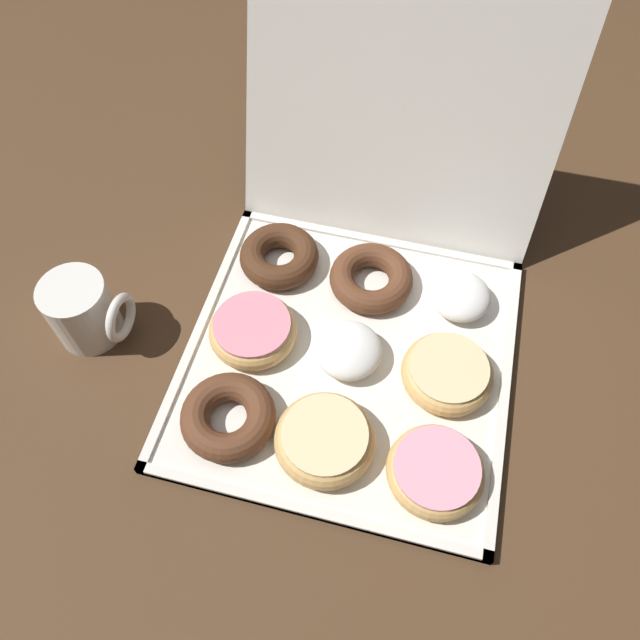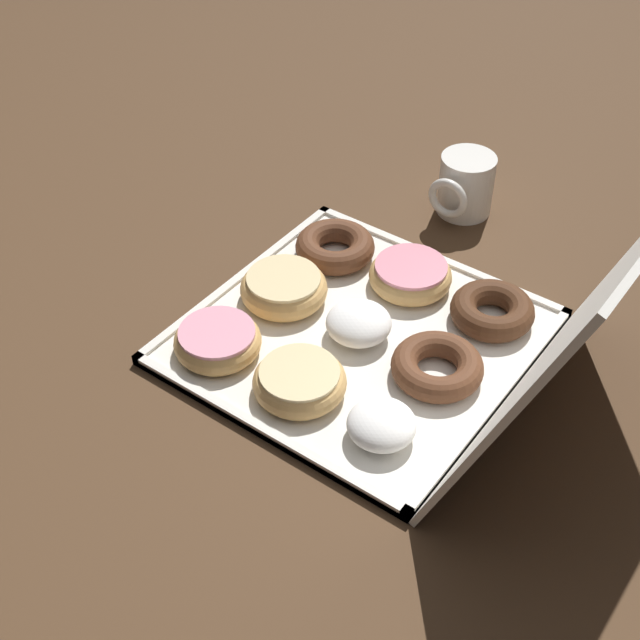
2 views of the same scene
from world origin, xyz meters
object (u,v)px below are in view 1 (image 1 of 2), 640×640
(chocolate_cake_ring_donut_6, at_px, (279,256))
(powdered_filled_donut_8, at_px, (460,296))
(glazed_ring_donut_1, at_px, (322,439))
(pink_frosted_donut_2, at_px, (435,471))
(chocolate_cake_ring_donut_7, at_px, (371,278))
(donut_box, at_px, (347,360))
(chocolate_cake_ring_donut_0, at_px, (228,417))
(powdered_filled_donut_4, at_px, (352,348))
(glazed_ring_donut_5, at_px, (447,373))
(coffee_mug, at_px, (84,310))
(pink_frosted_donut_3, at_px, (254,327))

(chocolate_cake_ring_donut_6, xyz_separation_m, powdered_filled_donut_8, (0.26, -0.01, 0.00))
(glazed_ring_donut_1, height_order, pink_frosted_donut_2, glazed_ring_donut_1)
(chocolate_cake_ring_donut_7, relative_size, powdered_filled_donut_8, 1.42)
(donut_box, relative_size, pink_frosted_donut_2, 3.68)
(chocolate_cake_ring_donut_7, bearing_deg, chocolate_cake_ring_donut_6, 177.74)
(chocolate_cake_ring_donut_0, xyz_separation_m, powdered_filled_donut_4, (0.12, 0.13, 0.00))
(glazed_ring_donut_1, bearing_deg, chocolate_cake_ring_donut_0, 179.81)
(pink_frosted_donut_2, height_order, chocolate_cake_ring_donut_7, same)
(donut_box, xyz_separation_m, chocolate_cake_ring_donut_6, (-0.13, 0.13, 0.02))
(glazed_ring_donut_5, height_order, coffee_mug, coffee_mug)
(pink_frosted_donut_3, bearing_deg, glazed_ring_donut_5, -0.99)
(chocolate_cake_ring_donut_0, height_order, pink_frosted_donut_3, same)
(chocolate_cake_ring_donut_0, bearing_deg, glazed_ring_donut_5, 26.43)
(chocolate_cake_ring_donut_0, height_order, glazed_ring_donut_1, glazed_ring_donut_1)
(chocolate_cake_ring_donut_0, relative_size, powdered_filled_donut_4, 1.33)
(glazed_ring_donut_1, xyz_separation_m, powdered_filled_donut_8, (0.13, 0.24, -0.00))
(pink_frosted_donut_2, bearing_deg, glazed_ring_donut_5, 91.87)
(glazed_ring_donut_5, bearing_deg, chocolate_cake_ring_donut_0, -153.57)
(chocolate_cake_ring_donut_7, distance_m, coffee_mug, 0.38)
(glazed_ring_donut_5, xyz_separation_m, powdered_filled_donut_8, (0.00, 0.12, 0.00))
(glazed_ring_donut_1, xyz_separation_m, chocolate_cake_ring_donut_6, (-0.13, 0.25, -0.00))
(coffee_mug, bearing_deg, powdered_filled_donut_8, 18.43)
(pink_frosted_donut_2, distance_m, pink_frosted_donut_3, 0.29)
(pink_frosted_donut_2, distance_m, glazed_ring_donut_5, 0.13)
(chocolate_cake_ring_donut_6, relative_size, coffee_mug, 1.07)
(donut_box, distance_m, powdered_filled_donut_8, 0.18)
(pink_frosted_donut_3, height_order, chocolate_cake_ring_donut_6, same)
(pink_frosted_donut_3, xyz_separation_m, glazed_ring_donut_5, (0.26, -0.00, -0.00))
(donut_box, xyz_separation_m, chocolate_cake_ring_donut_7, (0.01, 0.12, 0.02))
(glazed_ring_donut_5, height_order, chocolate_cake_ring_donut_7, glazed_ring_donut_5)
(powdered_filled_donut_4, bearing_deg, coffee_mug, -173.26)
(glazed_ring_donut_1, height_order, powdered_filled_donut_4, powdered_filled_donut_4)
(glazed_ring_donut_5, bearing_deg, chocolate_cake_ring_donut_6, 153.56)
(powdered_filled_donut_4, xyz_separation_m, powdered_filled_donut_8, (0.12, 0.12, -0.00))
(powdered_filled_donut_4, bearing_deg, chocolate_cake_ring_donut_6, 137.24)
(chocolate_cake_ring_donut_7, xyz_separation_m, powdered_filled_donut_8, (0.12, -0.00, 0.00))
(glazed_ring_donut_1, xyz_separation_m, chocolate_cake_ring_donut_7, (0.01, 0.25, -0.00))
(pink_frosted_donut_3, height_order, powdered_filled_donut_8, powdered_filled_donut_8)
(donut_box, distance_m, chocolate_cake_ring_donut_7, 0.12)
(pink_frosted_donut_3, bearing_deg, chocolate_cake_ring_donut_6, 90.64)
(pink_frosted_donut_2, relative_size, coffee_mug, 1.08)
(glazed_ring_donut_1, bearing_deg, pink_frosted_donut_3, 134.29)
(chocolate_cake_ring_donut_7, bearing_deg, pink_frosted_donut_3, -138.40)
(coffee_mug, bearing_deg, glazed_ring_donut_1, -14.29)
(powdered_filled_donut_8, bearing_deg, donut_box, -136.92)
(chocolate_cake_ring_donut_0, height_order, chocolate_cake_ring_donut_7, chocolate_cake_ring_donut_0)
(glazed_ring_donut_1, xyz_separation_m, pink_frosted_donut_2, (0.13, -0.01, -0.00))
(glazed_ring_donut_5, distance_m, powdered_filled_donut_8, 0.12)
(pink_frosted_donut_3, distance_m, coffee_mug, 0.22)
(powdered_filled_donut_8, height_order, coffee_mug, coffee_mug)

